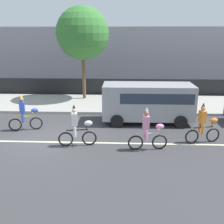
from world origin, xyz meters
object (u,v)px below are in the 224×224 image
Objects in this scene: parade_cyclist_pink at (148,131)px; parked_van_grey at (149,100)px; parade_cyclist_cobalt at (25,115)px; parade_cyclist_zebra at (77,128)px; parade_cyclist_orange at (204,125)px.

parade_cyclist_pink is 0.38× the size of parked_van_grey.
parade_cyclist_cobalt and parade_cyclist_zebra have the same top height.
parade_cyclist_pink is at bearing -161.23° from parade_cyclist_orange.
parade_cyclist_zebra is 5.73m from parade_cyclist_orange.
parked_van_grey is at bearing 84.63° from parade_cyclist_pink.
parade_cyclist_orange is at bearing -8.45° from parade_cyclist_cobalt.
parade_cyclist_orange is at bearing -52.89° from parked_van_grey.
parade_cyclist_pink is at bearing -5.29° from parade_cyclist_zebra.
parade_cyclist_zebra is at bearing -31.83° from parade_cyclist_cobalt.
parade_cyclist_pink is 2.74m from parade_cyclist_orange.
parade_cyclist_zebra is 1.00× the size of parade_cyclist_pink.
parade_cyclist_zebra is at bearing 174.71° from parade_cyclist_pink.
parade_cyclist_pink and parade_cyclist_orange have the same top height.
parade_cyclist_orange is at bearing 5.95° from parade_cyclist_zebra.
parked_van_grey reaches higher than parade_cyclist_orange.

